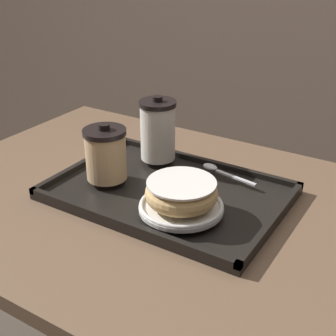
# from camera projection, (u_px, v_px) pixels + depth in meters

# --- Properties ---
(cafe_table) EXTENTS (1.08, 0.73, 0.75)m
(cafe_table) POSITION_uv_depth(u_px,v_px,m) (170.00, 265.00, 1.00)
(cafe_table) COLOR brown
(cafe_table) RESTS_ON ground_plane
(serving_tray) EXTENTS (0.46, 0.32, 0.02)m
(serving_tray) POSITION_uv_depth(u_px,v_px,m) (168.00, 193.00, 0.96)
(serving_tray) COLOR black
(serving_tray) RESTS_ON cafe_table
(coffee_cup_front) EXTENTS (0.09, 0.09, 0.12)m
(coffee_cup_front) POSITION_uv_depth(u_px,v_px,m) (106.00, 154.00, 0.96)
(coffee_cup_front) COLOR #E0B784
(coffee_cup_front) RESTS_ON serving_tray
(coffee_cup_rear) EXTENTS (0.08, 0.08, 0.15)m
(coffee_cup_rear) POSITION_uv_depth(u_px,v_px,m) (158.00, 130.00, 1.04)
(coffee_cup_rear) COLOR white
(coffee_cup_rear) RESTS_ON serving_tray
(plate_with_chocolate_donut) EXTENTS (0.16, 0.16, 0.01)m
(plate_with_chocolate_donut) POSITION_uv_depth(u_px,v_px,m) (181.00, 206.00, 0.86)
(plate_with_chocolate_donut) COLOR white
(plate_with_chocolate_donut) RESTS_ON serving_tray
(donut_chocolate_glazed) EXTENTS (0.13, 0.13, 0.04)m
(donut_chocolate_glazed) POSITION_uv_depth(u_px,v_px,m) (181.00, 192.00, 0.85)
(donut_chocolate_glazed) COLOR #DBB270
(donut_chocolate_glazed) RESTS_ON plate_with_chocolate_donut
(spoon) EXTENTS (0.13, 0.04, 0.01)m
(spoon) POSITION_uv_depth(u_px,v_px,m) (217.00, 170.00, 1.00)
(spoon) COLOR silver
(spoon) RESTS_ON serving_tray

